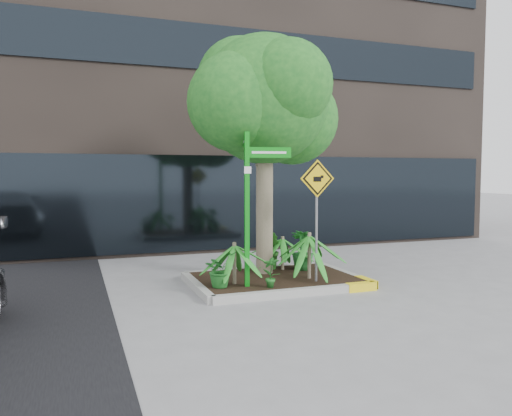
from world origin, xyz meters
name	(u,v)px	position (x,y,z in m)	size (l,w,h in m)	color
ground	(271,288)	(0.00, 0.00, 0.00)	(80.00, 80.00, 0.00)	gray
building	(194,20)	(0.50, 8.50, 7.50)	(18.00, 8.00, 15.00)	#2D2621
planter	(277,279)	(0.23, 0.27, 0.10)	(3.35, 2.36, 0.15)	#9E9E99
tree	(264,100)	(0.15, 0.79, 3.70)	(3.38, 3.00, 5.07)	gray
palm_front	(309,235)	(0.77, -0.07, 1.00)	(1.02, 1.02, 1.14)	gray
palm_left	(234,245)	(-0.76, -0.04, 0.88)	(0.88, 0.88, 0.98)	gray
palm_back	(283,239)	(0.63, 0.93, 0.82)	(0.80, 0.80, 0.89)	gray
shrub_a	(220,269)	(-1.08, -0.19, 0.47)	(0.58, 0.58, 0.65)	#19591D
shrub_b	(303,250)	(1.04, 0.78, 0.58)	(0.48, 0.48, 0.86)	#1E6425
shrub_c	(271,272)	(-0.23, -0.55, 0.44)	(0.30, 0.30, 0.57)	#1F6520
shrub_d	(271,250)	(0.41, 1.03, 0.58)	(0.47, 0.47, 0.85)	#23671D
street_sign_post	(250,194)	(-0.53, -0.25, 1.83)	(0.86, 0.96, 2.96)	#0C8414
cattle_sign	(317,199)	(0.78, -0.36, 1.72)	(0.71, 0.08, 2.32)	slate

